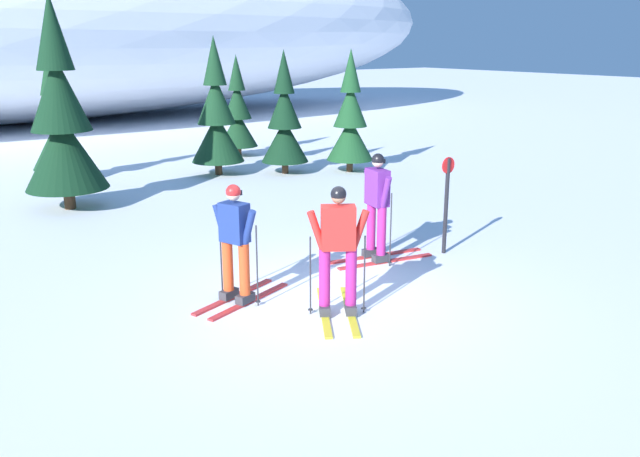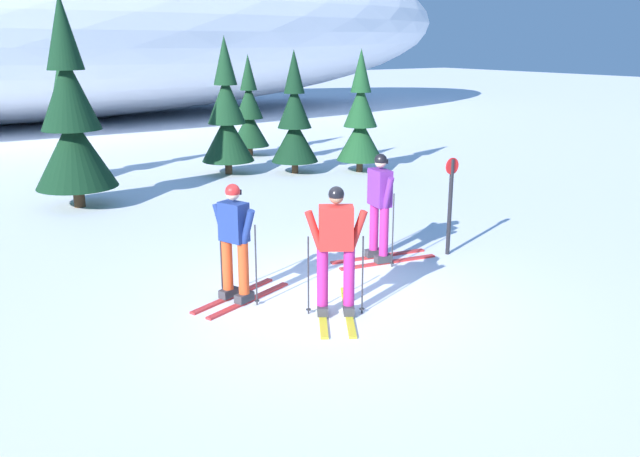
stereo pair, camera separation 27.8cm
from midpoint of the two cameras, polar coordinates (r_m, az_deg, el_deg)
ground_plane at (r=9.51m, az=1.98°, el=-6.14°), size 120.00×120.00×0.00m
skier_red_jacket at (r=8.69m, az=2.30°, el=-1.75°), size 1.29×1.70×1.77m
skier_purple_jacket at (r=10.93m, az=5.91°, el=1.98°), size 1.82×0.81×1.81m
skier_navy_jacket at (r=9.23m, az=-6.48°, el=-1.14°), size 1.67×0.95×1.70m
pine_tree_far_left at (r=15.30m, az=-20.12°, el=8.68°), size 1.75×1.75×4.54m
pine_tree_left at (r=18.58m, az=-20.47°, el=8.28°), size 1.32×1.32×3.41m
pine_tree_center_left at (r=18.31m, az=-7.59°, el=9.43°), size 1.43×1.43×3.70m
pine_tree_center_right at (r=18.31m, az=-1.77°, el=9.09°), size 1.29×1.29×3.35m
pine_tree_right at (r=21.30m, az=-5.73°, el=9.77°), size 1.22×1.22×3.16m
pine_tree_far_right at (r=18.54m, az=3.93°, el=9.17°), size 1.30×1.30×3.37m
trail_marker_post at (r=11.47m, az=11.83°, el=2.34°), size 0.28×0.07×1.68m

